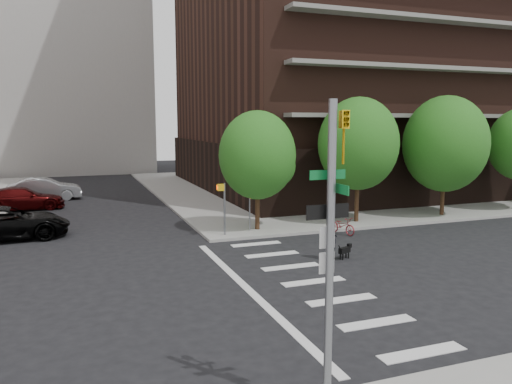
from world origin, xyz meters
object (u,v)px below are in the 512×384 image
parked_car_maroon (22,199)px  parked_car_black (6,223)px  traffic_signal (331,282)px  scooter (342,225)px  parked_car_silver (45,189)px  dog_walker (332,239)px

parked_car_maroon → parked_car_black: bearing=174.4°
traffic_signal → parked_car_maroon: traffic_signal is taller
parked_car_black → scooter: (16.13, -4.63, -0.37)m
parked_car_maroon → scooter: size_ratio=3.06×
parked_car_maroon → parked_car_silver: size_ratio=1.02×
parked_car_silver → scooter: (14.91, -17.55, -0.39)m
parked_car_black → dog_walker: dog_walker is taller
parked_car_silver → parked_car_maroon: bearing=160.8°
parked_car_maroon → dog_walker: 22.07m
parked_car_maroon → scooter: 21.04m
traffic_signal → parked_car_silver: 32.26m
parked_car_black → parked_car_silver: bearing=-10.8°
traffic_signal → dog_walker: bearing=60.9°
parked_car_black → parked_car_maroon: (0.00, 8.88, -0.06)m
parked_car_black → parked_car_silver: 12.97m
parked_car_black → parked_car_maroon: 8.88m
parked_car_black → scooter: size_ratio=3.46×
parked_car_black → traffic_signal: bearing=-162.9°
parked_car_maroon → dog_walker: (13.20, -17.68, 0.16)m
parked_car_maroon → traffic_signal: bearing=-169.9°
parked_car_silver → dog_walker: (11.99, -21.72, 0.08)m
scooter → dog_walker: bearing=-141.8°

